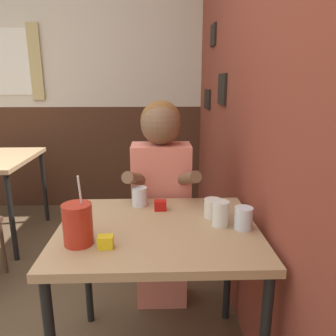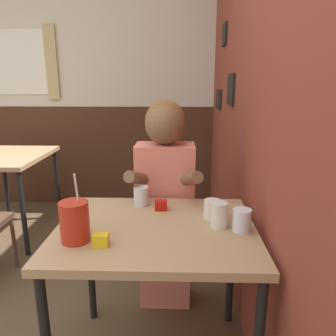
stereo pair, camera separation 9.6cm
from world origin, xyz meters
name	(u,v)px [view 2 (the right image)]	position (x,y,z in m)	size (l,w,h in m)	color
brick_wall_right	(238,84)	(1.50, 1.25, 1.35)	(0.08, 4.50, 2.70)	brown
back_wall	(74,82)	(-0.01, 2.53, 1.36)	(5.94, 0.09, 2.70)	beige
main_table	(156,243)	(1.00, 0.31, 0.67)	(0.88, 0.71, 0.75)	tan
background_table	(9,165)	(-0.38, 1.70, 0.65)	(0.61, 0.84, 0.75)	tan
person_seated	(165,198)	(1.02, 0.81, 0.69)	(0.42, 0.42, 1.27)	#EA7F6B
cocktail_pitcher	(75,222)	(0.69, 0.16, 0.83)	(0.12, 0.12, 0.29)	#B22819
glass_near_pitcher	(141,196)	(0.91, 0.57, 0.79)	(0.08, 0.08, 0.10)	silver
glass_center	(219,215)	(1.28, 0.31, 0.80)	(0.07, 0.07, 0.11)	silver
glass_far_side	(212,209)	(1.26, 0.41, 0.79)	(0.08, 0.08, 0.09)	silver
glass_by_brick	(242,220)	(1.37, 0.27, 0.79)	(0.08, 0.08, 0.10)	silver
condiment_ketchup	(161,205)	(1.01, 0.50, 0.77)	(0.06, 0.04, 0.05)	#B7140F
condiment_mustard	(101,240)	(0.80, 0.12, 0.77)	(0.06, 0.04, 0.05)	yellow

